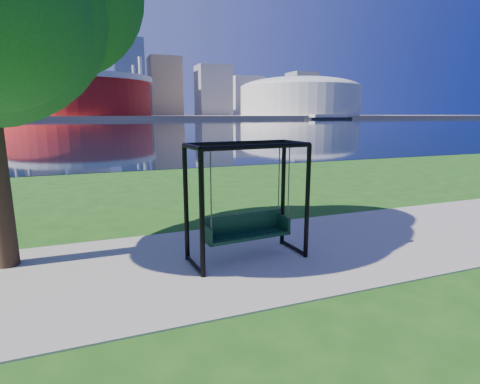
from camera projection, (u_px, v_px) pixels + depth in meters
ground at (228, 250)px, 7.72m from camera, size 900.00×900.00×0.00m
path at (236, 258)px, 7.26m from camera, size 120.00×4.00×0.03m
river at (105, 125)px, 101.09m from camera, size 900.00×180.00×0.02m
far_bank at (99, 117)px, 287.62m from camera, size 900.00×228.00×2.00m
stadium at (80, 94)px, 216.46m from camera, size 83.00×83.00×32.00m
arena at (300, 96)px, 266.52m from camera, size 84.00×84.00×26.56m
skyline at (89, 71)px, 291.30m from camera, size 392.00×66.00×96.50m
swing at (247, 204)px, 7.04m from camera, size 2.27×1.13×2.25m
barge at (328, 117)px, 215.05m from camera, size 28.46×8.78×2.81m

